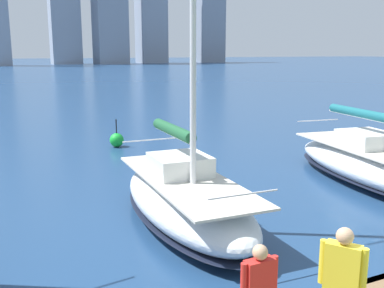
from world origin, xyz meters
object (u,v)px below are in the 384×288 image
person_yellow_shirt (342,276)px  channel_buoy (117,140)px  sailboat_teal (374,164)px  sailboat_forest (185,197)px  person_red_shirt (259,288)px

person_yellow_shirt → channel_buoy: size_ratio=1.28×
sailboat_teal → person_yellow_shirt: size_ratio=6.51×
sailboat_teal → channel_buoy: sailboat_teal is taller
channel_buoy → sailboat_forest: bearing=84.0°
channel_buoy → person_red_shirt: bearing=80.6°
sailboat_forest → channel_buoy: bearing=-96.0°
person_red_shirt → sailboat_forest: bearing=-105.3°
sailboat_forest → person_yellow_shirt: sailboat_forest is taller
person_yellow_shirt → channel_buoy: bearing=-95.6°
sailboat_teal → sailboat_forest: 7.81m
person_yellow_shirt → channel_buoy: 17.40m
sailboat_forest → channel_buoy: (-1.13, -10.79, -0.42)m
sailboat_forest → channel_buoy: 10.86m
sailboat_teal → channel_buoy: 12.13m
sailboat_forest → person_yellow_shirt: bearing=85.0°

